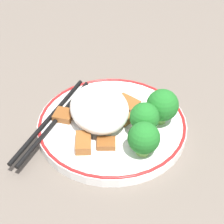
% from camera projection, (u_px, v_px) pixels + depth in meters
% --- Properties ---
extents(ground_plane, '(3.00, 3.00, 0.00)m').
position_uv_depth(ground_plane, '(112.00, 129.00, 0.59)').
color(ground_plane, '#665B51').
extents(plate, '(0.23, 0.23, 0.02)m').
position_uv_depth(plate, '(112.00, 125.00, 0.58)').
color(plate, white).
rests_on(plate, ground_plane).
extents(rice_mound, '(0.11, 0.09, 0.05)m').
position_uv_depth(rice_mound, '(99.00, 108.00, 0.57)').
color(rice_mound, white).
rests_on(rice_mound, plate).
extents(broccoli_back_left, '(0.05, 0.05, 0.05)m').
position_uv_depth(broccoli_back_left, '(144.00, 138.00, 0.51)').
color(broccoli_back_left, '#72AD4C').
rests_on(broccoli_back_left, plate).
extents(broccoli_back_center, '(0.04, 0.04, 0.05)m').
position_uv_depth(broccoli_back_center, '(144.00, 118.00, 0.54)').
color(broccoli_back_center, '#72AD4C').
rests_on(broccoli_back_center, plate).
extents(broccoli_back_right, '(0.05, 0.05, 0.06)m').
position_uv_depth(broccoli_back_right, '(162.00, 105.00, 0.55)').
color(broccoli_back_right, '#72AD4C').
rests_on(broccoli_back_right, plate).
extents(meat_near_front, '(0.04, 0.04, 0.01)m').
position_uv_depth(meat_near_front, '(64.00, 115.00, 0.58)').
color(meat_near_front, brown).
rests_on(meat_near_front, plate).
extents(meat_near_left, '(0.03, 0.03, 0.01)m').
position_uv_depth(meat_near_left, '(106.00, 143.00, 0.53)').
color(meat_near_left, brown).
rests_on(meat_near_left, plate).
extents(meat_near_right, '(0.05, 0.05, 0.01)m').
position_uv_depth(meat_near_right, '(126.00, 103.00, 0.60)').
color(meat_near_right, brown).
rests_on(meat_near_right, plate).
extents(meat_near_back, '(0.04, 0.05, 0.01)m').
position_uv_depth(meat_near_back, '(86.00, 99.00, 0.61)').
color(meat_near_back, '#995B28').
rests_on(meat_near_back, plate).
extents(meat_on_rice_edge, '(0.03, 0.03, 0.01)m').
position_uv_depth(meat_on_rice_edge, '(123.00, 117.00, 0.58)').
color(meat_on_rice_edge, '#995B28').
rests_on(meat_on_rice_edge, plate).
extents(meat_mid_left, '(0.04, 0.03, 0.01)m').
position_uv_depth(meat_mid_left, '(83.00, 143.00, 0.53)').
color(meat_mid_left, brown).
rests_on(meat_mid_left, plate).
extents(chopsticks, '(0.17, 0.15, 0.01)m').
position_uv_depth(chopsticks, '(53.00, 119.00, 0.58)').
color(chopsticks, black).
rests_on(chopsticks, plate).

